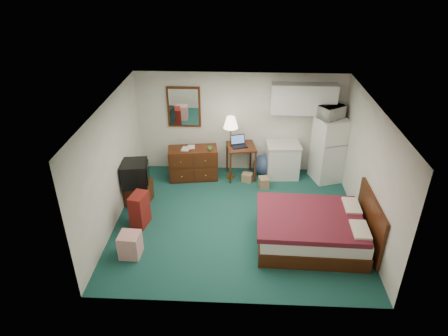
# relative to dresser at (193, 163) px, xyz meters

# --- Properties ---
(floor) EXTENTS (5.00, 4.50, 0.01)m
(floor) POSITION_rel_dresser_xyz_m (1.12, -1.71, -0.40)
(floor) COLOR #183734
(floor) RESTS_ON ground
(ceiling) EXTENTS (5.00, 4.50, 0.01)m
(ceiling) POSITION_rel_dresser_xyz_m (1.12, -1.71, 2.10)
(ceiling) COLOR white
(ceiling) RESTS_ON walls
(walls) EXTENTS (5.01, 4.51, 2.50)m
(walls) POSITION_rel_dresser_xyz_m (1.12, -1.71, 0.85)
(walls) COLOR white
(walls) RESTS_ON floor
(mirror) EXTENTS (0.80, 0.06, 1.00)m
(mirror) POSITION_rel_dresser_xyz_m (-0.23, 0.51, 1.25)
(mirror) COLOR white
(mirror) RESTS_ON walls
(upper_cabinets) EXTENTS (1.50, 0.35, 0.70)m
(upper_cabinets) POSITION_rel_dresser_xyz_m (2.57, 0.37, 1.55)
(upper_cabinets) COLOR silver
(upper_cabinets) RESTS_ON walls
(headboard) EXTENTS (0.06, 1.56, 1.00)m
(headboard) POSITION_rel_dresser_xyz_m (3.58, -2.40, 0.15)
(headboard) COLOR #33160A
(headboard) RESTS_ON walls
(dresser) EXTENTS (1.23, 0.69, 0.80)m
(dresser) POSITION_rel_dresser_xyz_m (0.00, 0.00, 0.00)
(dresser) COLOR #33160A
(dresser) RESTS_ON floor
(floor_lamp) EXTENTS (0.39, 0.39, 1.59)m
(floor_lamp) POSITION_rel_dresser_xyz_m (0.91, 0.07, 0.40)
(floor_lamp) COLOR gold
(floor_lamp) RESTS_ON floor
(desk) EXTENTS (0.76, 0.76, 0.83)m
(desk) POSITION_rel_dresser_xyz_m (1.16, 0.12, 0.02)
(desk) COLOR #33160A
(desk) RESTS_ON floor
(exercise_ball) EXTENTS (0.60, 0.60, 0.53)m
(exercise_ball) POSITION_rel_dresser_xyz_m (1.72, 0.25, -0.13)
(exercise_ball) COLOR navy
(exercise_ball) RESTS_ON floor
(kitchen_counter) EXTENTS (0.80, 0.63, 0.84)m
(kitchen_counter) POSITION_rel_dresser_xyz_m (2.18, 0.20, 0.02)
(kitchen_counter) COLOR silver
(kitchen_counter) RESTS_ON floor
(fridge) EXTENTS (0.82, 0.82, 1.58)m
(fridge) POSITION_rel_dresser_xyz_m (3.25, 0.12, 0.39)
(fridge) COLOR white
(fridge) RESTS_ON floor
(bed) EXTENTS (2.01, 1.59, 0.63)m
(bed) POSITION_rel_dresser_xyz_m (2.51, -2.40, -0.08)
(bed) COLOR #521721
(bed) RESTS_ON floor
(tv_stand) EXTENTS (0.59, 0.62, 0.49)m
(tv_stand) POSITION_rel_dresser_xyz_m (-1.09, -1.14, -0.15)
(tv_stand) COLOR #33160A
(tv_stand) RESTS_ON floor
(suitcase) EXTENTS (0.36, 0.49, 0.71)m
(suitcase) POSITION_rel_dresser_xyz_m (-0.86, -1.96, -0.04)
(suitcase) COLOR maroon
(suitcase) RESTS_ON floor
(retail_box) EXTENTS (0.39, 0.39, 0.46)m
(retail_box) POSITION_rel_dresser_xyz_m (-0.82, -2.90, -0.17)
(retail_box) COLOR silver
(retail_box) RESTS_ON floor
(file_bin) EXTENTS (0.39, 0.31, 0.26)m
(file_bin) POSITION_rel_dresser_xyz_m (-0.17, 0.05, -0.27)
(file_bin) COLOR gray
(file_bin) RESTS_ON floor
(cardboard_box_a) EXTENTS (0.29, 0.26, 0.21)m
(cardboard_box_a) POSITION_rel_dresser_xyz_m (1.32, -0.11, -0.29)
(cardboard_box_a) COLOR #956F50
(cardboard_box_a) RESTS_ON floor
(cardboard_box_b) EXTENTS (0.27, 0.30, 0.26)m
(cardboard_box_b) POSITION_rel_dresser_xyz_m (1.71, -0.38, -0.27)
(cardboard_box_b) COLOR #956F50
(cardboard_box_b) RESTS_ON floor
(laptop) EXTENTS (0.43, 0.39, 0.24)m
(laptop) POSITION_rel_dresser_xyz_m (1.11, 0.09, 0.56)
(laptop) COLOR black
(laptop) RESTS_ON desk
(crt_tv) EXTENTS (0.63, 0.67, 0.51)m
(crt_tv) POSITION_rel_dresser_xyz_m (-1.11, -1.17, 0.35)
(crt_tv) COLOR black
(crt_tv) RESTS_ON tv_stand
(microwave) EXTENTS (0.63, 0.58, 0.38)m
(microwave) POSITION_rel_dresser_xyz_m (3.18, 0.11, 1.37)
(microwave) COLOR white
(microwave) RESTS_ON fridge
(book_a) EXTENTS (0.18, 0.04, 0.25)m
(book_a) POSITION_rel_dresser_xyz_m (-0.25, -0.04, 0.52)
(book_a) COLOR #956F50
(book_a) RESTS_ON dresser
(book_b) EXTENTS (0.17, 0.04, 0.23)m
(book_b) POSITION_rel_dresser_xyz_m (-0.12, 0.04, 0.51)
(book_b) COLOR #956F50
(book_b) RESTS_ON dresser
(mug) EXTENTS (0.14, 0.13, 0.12)m
(mug) POSITION_rel_dresser_xyz_m (0.42, -0.06, 0.46)
(mug) COLOR #4F8A3F
(mug) RESTS_ON dresser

